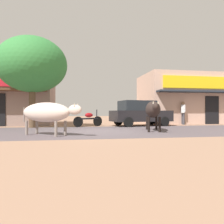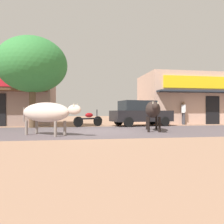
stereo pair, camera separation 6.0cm
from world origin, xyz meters
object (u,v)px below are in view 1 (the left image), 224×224
parked_motorcycle (89,119)px  parked_hatchback_car (140,113)px  cow_near_brown (47,112)px  roadside_tree (32,65)px  pedestrian_by_shop (183,111)px  cow_far_dark (153,110)px

parked_motorcycle → parked_hatchback_car: bearing=2.8°
parked_motorcycle → cow_near_brown: bearing=-111.5°
parked_motorcycle → cow_near_brown: size_ratio=0.72×
roadside_tree → parked_hatchback_car: (6.65, 0.52, -2.80)m
parked_hatchback_car → parked_motorcycle: parked_hatchback_car is taller
cow_near_brown → pedestrian_by_shop: bearing=34.2°
cow_near_brown → pedestrian_by_shop: size_ratio=1.54×
cow_near_brown → pedestrian_by_shop: 10.73m
roadside_tree → cow_near_brown: size_ratio=2.05×
parked_motorcycle → pedestrian_by_shop: 7.03m
parked_hatchback_car → cow_near_brown: 7.35m
roadside_tree → parked_motorcycle: roadside_tree is taller
parked_hatchback_car → cow_near_brown: bearing=-136.1°
roadside_tree → parked_hatchback_car: size_ratio=1.28×
parked_hatchback_car → cow_near_brown: parked_hatchback_car is taller
cow_far_dark → parked_motorcycle: bearing=127.2°
parked_hatchback_car → cow_far_dark: bearing=-97.8°
roadside_tree → cow_far_dark: bearing=-28.8°
cow_far_dark → pedestrian_by_shop: (4.11, 4.83, -0.04)m
roadside_tree → parked_motorcycle: size_ratio=2.85×
roadside_tree → pedestrian_by_shop: (10.23, 1.47, -2.67)m
roadside_tree → pedestrian_by_shop: bearing=8.2°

